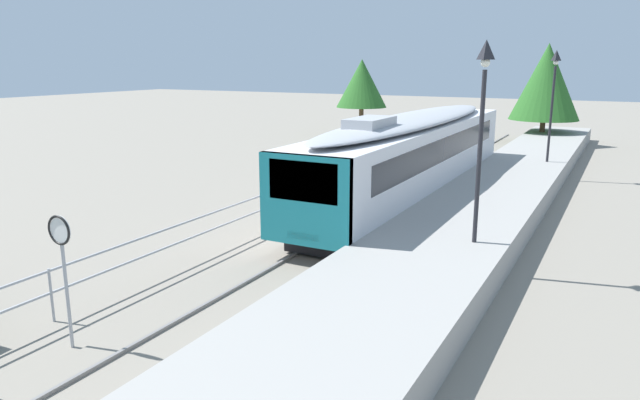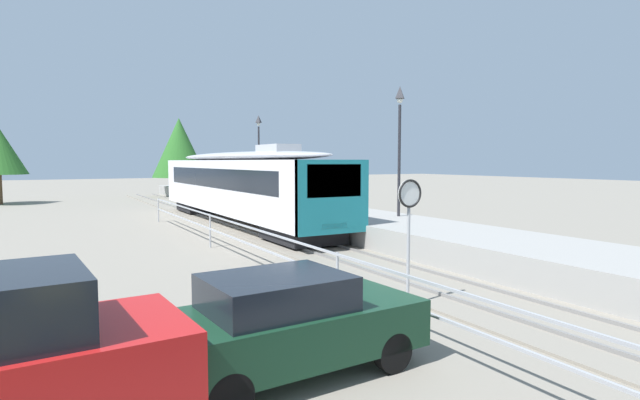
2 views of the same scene
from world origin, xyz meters
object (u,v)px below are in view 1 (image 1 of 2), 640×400
commuter_train (412,152)px  speed_limit_sign (61,248)px  platform_lamp_mid_platform (483,104)px  platform_lamp_far_end (554,85)px

commuter_train → speed_limit_sign: size_ratio=6.54×
speed_limit_sign → commuter_train: bearing=82.9°
platform_lamp_mid_platform → speed_limit_sign: platform_lamp_mid_platform is taller
commuter_train → speed_limit_sign: (-1.92, -15.33, -0.02)m
platform_lamp_mid_platform → platform_lamp_far_end: 15.02m
platform_lamp_mid_platform → speed_limit_sign: bearing=-127.1°
platform_lamp_mid_platform → platform_lamp_far_end: same height
commuter_train → platform_lamp_far_end: bearing=61.4°
commuter_train → platform_lamp_mid_platform: bearing=-59.1°
platform_lamp_far_end → speed_limit_sign: size_ratio=1.91×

